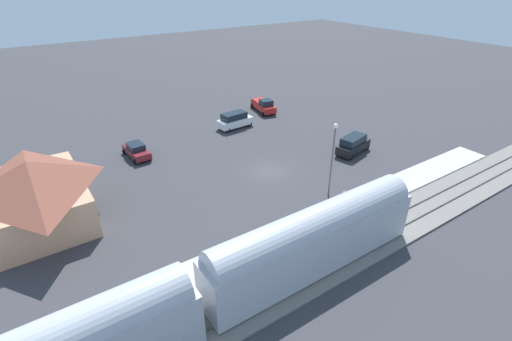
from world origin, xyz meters
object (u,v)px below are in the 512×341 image
at_px(station_building, 35,190).
at_px(suv_black, 353,144).
at_px(light_pole_near_platform, 333,152).
at_px(sedan_maroon, 136,150).
at_px(suv_white, 235,120).
at_px(pickup_red, 264,105).
at_px(pedestrian_on_platform, 343,198).

distance_m(station_building, suv_black, 33.54).
bearing_deg(light_pole_near_platform, sedan_maroon, 34.38).
relative_size(station_building, suv_white, 2.35).
bearing_deg(pickup_red, sedan_maroon, 102.39).
xyz_separation_m(pickup_red, light_pole_near_platform, (-23.63, 8.69, 3.73)).
xyz_separation_m(station_building, sedan_maroon, (7.69, -11.00, -2.14)).
relative_size(pedestrian_on_platform, suv_white, 0.34).
bearing_deg(station_building, sedan_maroon, -55.04).
xyz_separation_m(sedan_maroon, light_pole_near_platform, (-18.89, -12.92, 3.88)).
xyz_separation_m(sedan_maroon, pickup_red, (4.75, -21.61, 0.15)).
relative_size(sedan_maroon, suv_black, 0.88).
xyz_separation_m(station_building, suv_black, (-5.80, -32.99, -1.87)).
relative_size(pedestrian_on_platform, suv_black, 0.33).
relative_size(station_building, suv_black, 2.26).
xyz_separation_m(pedestrian_on_platform, light_pole_near_platform, (2.53, -0.69, 3.48)).
bearing_deg(pickup_red, pedestrian_on_platform, 160.29).
relative_size(station_building, pickup_red, 2.08).
distance_m(suv_white, suv_black, 16.74).
bearing_deg(suv_black, sedan_maroon, 58.48).
bearing_deg(light_pole_near_platform, pedestrian_on_platform, 164.80).
height_order(suv_white, light_pole_near_platform, light_pole_near_platform).
bearing_deg(pickup_red, light_pole_near_platform, 159.82).
height_order(pickup_red, suv_white, suv_white).
bearing_deg(suv_white, light_pole_near_platform, 175.80).
relative_size(pickup_red, suv_white, 1.13).
distance_m(sedan_maroon, pickup_red, 22.12).
distance_m(suv_black, light_pole_near_platform, 11.16).
bearing_deg(suv_black, pedestrian_on_platform, 129.13).
relative_size(sedan_maroon, suv_white, 0.92).
distance_m(sedan_maroon, suv_black, 25.80).
bearing_deg(pedestrian_on_platform, suv_black, -50.87).
bearing_deg(suv_black, light_pole_near_platform, 120.79).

